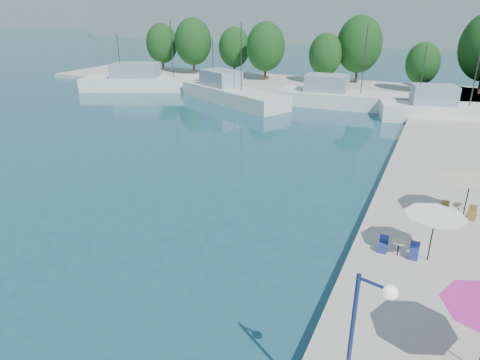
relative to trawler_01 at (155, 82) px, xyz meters
The scene contains 18 objects.
quay_far 24.32m from the trawler_01, 24.68° to the left, with size 90.00×16.00×0.60m, color #AEA89D.
hill_west 103.38m from the trawler_01, 89.95° to the left, with size 180.00×40.00×16.00m, color gray.
trawler_01 is the anchor object (origin of this frame).
trawler_02 14.42m from the trawler_01, 12.19° to the right, with size 17.32×11.49×10.20m.
trawler_03 27.92m from the trawler_01, ahead, with size 17.01×5.59×10.20m.
trawler_04 39.99m from the trawler_01, ahead, with size 15.44×7.38×10.20m.
tree_01 16.61m from the trawler_01, 120.30° to the left, with size 5.55×5.55×8.21m.
tree_02 13.78m from the trawler_01, 94.19° to the left, with size 6.25×6.25×9.26m.
tree_03 16.46m from the trawler_01, 68.01° to the left, with size 5.28×5.28×7.81m.
tree_04 18.03m from the trawler_01, 42.33° to the left, with size 5.96×5.96×8.83m.
tree_05 25.81m from the trawler_01, 29.49° to the left, with size 4.97×4.97×7.36m.
tree_06 30.98m from the trawler_01, 29.46° to the left, with size 6.64×6.64×9.83m.
tree_07 37.81m from the trawler_01, 17.65° to the left, with size 4.45×4.45×6.59m.
umbrella_white 51.82m from the trawler_01, 40.24° to the right, with size 2.75×2.75×2.34m.
umbrella_cream 49.94m from the trawler_01, 34.67° to the right, with size 3.01×3.01×2.50m.
cafe_table_02 50.92m from the trawler_01, 41.36° to the right, with size 1.82×0.70×0.76m.
cafe_table_03 49.52m from the trawler_01, 34.53° to the right, with size 1.82×0.70×0.76m.
street_lamp 58.01m from the trawler_01, 48.88° to the right, with size 1.01×0.44×5.03m.
Camera 1 is at (8.82, 4.12, 11.68)m, focal length 32.00 mm.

